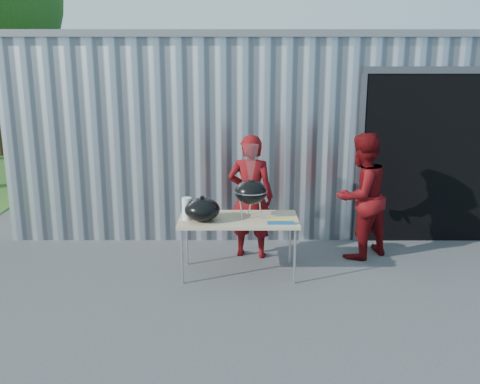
{
  "coord_description": "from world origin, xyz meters",
  "views": [
    {
      "loc": [
        0.28,
        -6.07,
        2.72
      ],
      "look_at": [
        0.29,
        0.55,
        1.05
      ],
      "focal_mm": 40.0,
      "sensor_mm": 36.0,
      "label": 1
    }
  ],
  "objects_px": {
    "folding_table": "(238,221)",
    "person_bystander": "(361,196)",
    "kettle_grill": "(251,185)",
    "person_cook": "(251,196)"
  },
  "relations": [
    {
      "from": "kettle_grill",
      "to": "person_bystander",
      "type": "xyz_separation_m",
      "value": [
        1.53,
        0.6,
        -0.3
      ]
    },
    {
      "from": "person_cook",
      "to": "person_bystander",
      "type": "xyz_separation_m",
      "value": [
        1.52,
        -0.02,
        0.01
      ]
    },
    {
      "from": "person_cook",
      "to": "person_bystander",
      "type": "relative_size",
      "value": 0.99
    },
    {
      "from": "person_cook",
      "to": "person_bystander",
      "type": "bearing_deg",
      "value": -168.93
    },
    {
      "from": "person_bystander",
      "to": "kettle_grill",
      "type": "bearing_deg",
      "value": -12.79
    },
    {
      "from": "folding_table",
      "to": "kettle_grill",
      "type": "height_order",
      "value": "kettle_grill"
    },
    {
      "from": "person_bystander",
      "to": "folding_table",
      "type": "bearing_deg",
      "value": -13.41
    },
    {
      "from": "folding_table",
      "to": "person_bystander",
      "type": "xyz_separation_m",
      "value": [
        1.69,
        0.63,
        0.16
      ]
    },
    {
      "from": "person_cook",
      "to": "kettle_grill",
      "type": "bearing_deg",
      "value": 100.46
    },
    {
      "from": "person_bystander",
      "to": "person_cook",
      "type": "bearing_deg",
      "value": -34.76
    }
  ]
}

